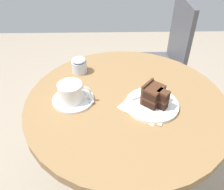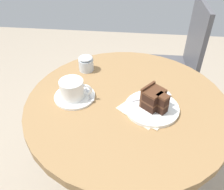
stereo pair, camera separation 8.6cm
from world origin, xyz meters
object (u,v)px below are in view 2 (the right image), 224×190
cake_slice (154,99)px  sugar_pot (86,63)px  saucer (75,97)px  fork (156,96)px  coffee_cup (72,89)px  teaspoon (89,96)px  cake_plate (152,108)px  napkin (147,109)px  cafe_chair (176,61)px

cake_slice → sugar_pot: (-0.29, 0.23, -0.01)m
saucer → fork: fork is taller
saucer → coffee_cup: size_ratio=1.29×
saucer → cake_slice: size_ratio=1.56×
coffee_cup → teaspoon: bearing=8.2°
cake_plate → fork: bearing=73.5°
teaspoon → napkin: bearing=50.9°
fork → cafe_chair: cafe_chair is taller
coffee_cup → napkin: 0.29m
teaspoon → napkin: size_ratio=0.40×
napkin → cake_plate: bearing=16.2°
fork → cake_plate: bearing=-128.7°
fork → cafe_chair: (0.17, 0.60, -0.19)m
fork → napkin: size_ratio=0.68×
cake_slice → fork: cake_slice is taller
teaspoon → cake_slice: cake_slice is taller
saucer → teaspoon: (0.06, 0.01, 0.01)m
teaspoon → napkin: teaspoon is taller
cake_slice → napkin: (-0.02, -0.00, -0.05)m
cake_plate → fork: size_ratio=1.31×
cafe_chair → sugar_pot: bearing=-48.3°
napkin → sugar_pot: 0.36m
saucer → sugar_pot: sugar_pot is taller
cake_slice → fork: (0.01, 0.06, -0.03)m
cake_plate → fork: fork is taller
saucer → fork: size_ratio=1.05×
coffee_cup → cake_plate: (0.30, -0.03, -0.04)m
fork → sugar_pot: size_ratio=2.13×
fork → teaspoon: bearing=162.0°
coffee_cup → sugar_pot: (0.01, 0.20, -0.01)m
fork → napkin: (-0.03, -0.06, -0.01)m
fork → cake_slice: bearing=-124.8°
teaspoon → cafe_chair: cafe_chair is taller
coffee_cup → cafe_chair: (0.48, 0.63, -0.22)m
cake_slice → fork: size_ratio=0.67×
napkin → cafe_chair: 0.72m
fork → sugar_pot: (-0.30, 0.18, 0.02)m
saucer → cafe_chair: 0.81m
cafe_chair → teaspoon: bearing=-34.5°
saucer → cake_slice: (0.30, -0.03, 0.04)m
teaspoon → fork: (0.25, 0.02, 0.00)m
saucer → teaspoon: size_ratio=1.77×
teaspoon → cake_slice: (0.24, -0.04, 0.04)m
sugar_pot → napkin: bearing=-41.6°
cake_slice → fork: 0.07m
napkin → cafe_chair: bearing=73.3°
sugar_pot → cafe_chair: bearing=42.2°
saucer → napkin: size_ratio=0.71×
coffee_cup → teaspoon: (0.06, 0.01, -0.04)m
coffee_cup → cake_slice: 0.30m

